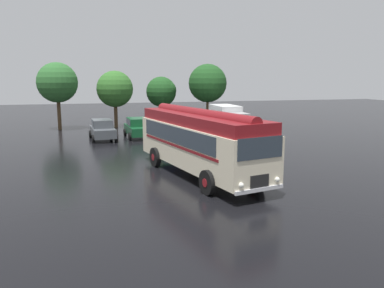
{
  "coord_description": "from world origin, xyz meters",
  "views": [
    {
      "loc": [
        -6.19,
        -18.72,
        4.98
      ],
      "look_at": [
        -0.85,
        1.01,
        1.4
      ],
      "focal_mm": 35.0,
      "sensor_mm": 36.0,
      "label": 1
    }
  ],
  "objects_px": {
    "car_mid_left": "(137,128)",
    "car_mid_right": "(169,126)",
    "car_near_left": "(102,129)",
    "vintage_bus": "(200,139)",
    "car_far_right": "(196,125)",
    "box_van": "(228,118)"
  },
  "relations": [
    {
      "from": "car_near_left",
      "to": "car_mid_left",
      "type": "height_order",
      "value": "same"
    },
    {
      "from": "car_near_left",
      "to": "car_far_right",
      "type": "xyz_separation_m",
      "value": [
        8.24,
        0.68,
        0.0
      ]
    },
    {
      "from": "vintage_bus",
      "to": "box_van",
      "type": "bearing_deg",
      "value": 64.33
    },
    {
      "from": "vintage_bus",
      "to": "car_far_right",
      "type": "distance_m",
      "value": 14.43
    },
    {
      "from": "car_far_right",
      "to": "vintage_bus",
      "type": "bearing_deg",
      "value": -105.07
    },
    {
      "from": "car_mid_left",
      "to": "car_far_right",
      "type": "height_order",
      "value": "same"
    },
    {
      "from": "box_van",
      "to": "car_mid_right",
      "type": "bearing_deg",
      "value": -172.83
    },
    {
      "from": "vintage_bus",
      "to": "car_near_left",
      "type": "xyz_separation_m",
      "value": [
        -4.49,
        13.22,
        -1.05
      ]
    },
    {
      "from": "car_mid_right",
      "to": "car_far_right",
      "type": "xyz_separation_m",
      "value": [
        2.58,
        0.22,
        0.0
      ]
    },
    {
      "from": "car_near_left",
      "to": "car_mid_right",
      "type": "relative_size",
      "value": 1.01
    },
    {
      "from": "car_mid_left",
      "to": "car_near_left",
      "type": "bearing_deg",
      "value": -172.92
    },
    {
      "from": "car_mid_right",
      "to": "car_near_left",
      "type": "bearing_deg",
      "value": -175.32
    },
    {
      "from": "car_mid_left",
      "to": "vintage_bus",
      "type": "bearing_deg",
      "value": -83.42
    },
    {
      "from": "car_far_right",
      "to": "box_van",
      "type": "xyz_separation_m",
      "value": [
        3.18,
        0.5,
        0.52
      ]
    },
    {
      "from": "car_mid_left",
      "to": "car_far_right",
      "type": "xyz_separation_m",
      "value": [
        5.31,
        0.32,
        0.0
      ]
    },
    {
      "from": "vintage_bus",
      "to": "car_near_left",
      "type": "bearing_deg",
      "value": 108.78
    },
    {
      "from": "vintage_bus",
      "to": "box_van",
      "type": "height_order",
      "value": "vintage_bus"
    },
    {
      "from": "car_near_left",
      "to": "car_mid_right",
      "type": "distance_m",
      "value": 5.67
    },
    {
      "from": "car_mid_left",
      "to": "car_far_right",
      "type": "bearing_deg",
      "value": 3.46
    },
    {
      "from": "car_near_left",
      "to": "box_van",
      "type": "bearing_deg",
      "value": 5.94
    },
    {
      "from": "car_mid_left",
      "to": "car_far_right",
      "type": "relative_size",
      "value": 0.98
    },
    {
      "from": "car_mid_left",
      "to": "car_mid_right",
      "type": "height_order",
      "value": "same"
    }
  ]
}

